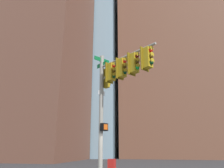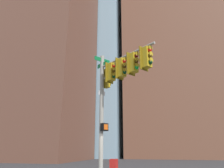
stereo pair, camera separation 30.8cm
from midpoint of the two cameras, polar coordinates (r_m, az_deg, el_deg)
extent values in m
cylinder|color=#9E998C|center=(11.72, -3.72, -8.28)|extent=(0.23, 0.23, 7.03)
cylinder|color=#9E998C|center=(11.13, 2.84, 7.41)|extent=(3.22, 2.40, 0.12)
cylinder|color=#9E998C|center=(11.81, -1.39, 3.54)|extent=(0.89, 0.68, 0.75)
cube|color=#0F6B33|center=(12.65, -3.44, 6.50)|extent=(0.68, 0.92, 0.24)
cube|color=#0F6B33|center=(12.53, -3.46, 5.24)|extent=(0.73, 0.54, 0.24)
cube|color=white|center=(11.98, -3.61, -2.45)|extent=(0.29, 0.38, 0.24)
cube|color=gold|center=(11.66, -0.93, 3.23)|extent=(0.48, 0.48, 1.00)
cube|color=#775E0F|center=(11.80, -1.53, 2.99)|extent=(0.35, 0.46, 1.16)
sphere|color=red|center=(11.63, -0.25, 4.88)|extent=(0.20, 0.20, 0.20)
cylinder|color=gold|center=(11.62, -0.04, 5.38)|extent=(0.17, 0.21, 0.23)
sphere|color=#4C330A|center=(11.52, -0.26, 3.50)|extent=(0.20, 0.20, 0.20)
cylinder|color=gold|center=(11.51, -0.04, 4.00)|extent=(0.17, 0.21, 0.23)
sphere|color=#0A3819|center=(11.42, -0.26, 2.09)|extent=(0.20, 0.20, 0.20)
cylinder|color=gold|center=(11.40, -0.04, 2.60)|extent=(0.17, 0.21, 0.23)
cube|color=gold|center=(11.08, 1.96, 4.37)|extent=(0.48, 0.48, 1.00)
cube|color=#775E0F|center=(11.21, 1.28, 4.11)|extent=(0.35, 0.46, 1.16)
sphere|color=red|center=(11.06, 2.68, 6.11)|extent=(0.20, 0.20, 0.20)
cylinder|color=gold|center=(11.05, 2.91, 6.64)|extent=(0.17, 0.21, 0.23)
sphere|color=#4C330A|center=(10.94, 2.70, 4.67)|extent=(0.20, 0.20, 0.20)
cylinder|color=gold|center=(10.93, 2.93, 5.20)|extent=(0.17, 0.21, 0.23)
sphere|color=#0A3819|center=(10.83, 2.72, 3.19)|extent=(0.20, 0.20, 0.20)
cylinder|color=gold|center=(10.82, 2.96, 3.73)|extent=(0.17, 0.21, 0.23)
cube|color=gold|center=(10.53, 5.16, 5.63)|extent=(0.48, 0.48, 1.00)
cube|color=#775E0F|center=(10.65, 4.41, 5.34)|extent=(0.35, 0.46, 1.16)
sphere|color=#470A07|center=(10.52, 5.94, 7.45)|extent=(0.20, 0.20, 0.20)
cylinder|color=gold|center=(10.52, 6.18, 8.00)|extent=(0.17, 0.21, 0.23)
sphere|color=#4C330A|center=(10.40, 5.99, 5.95)|extent=(0.20, 0.20, 0.20)
cylinder|color=gold|center=(10.40, 6.24, 6.51)|extent=(0.17, 0.21, 0.23)
sphere|color=green|center=(10.29, 6.04, 4.41)|extent=(0.20, 0.20, 0.20)
cylinder|color=gold|center=(10.28, 6.29, 4.98)|extent=(0.17, 0.21, 0.23)
cube|color=gold|center=(10.02, 8.72, 7.00)|extent=(0.48, 0.48, 1.00)
cube|color=#775E0F|center=(10.13, 7.89, 6.68)|extent=(0.35, 0.46, 1.16)
sphere|color=red|center=(10.03, 9.55, 8.90)|extent=(0.20, 0.20, 0.20)
cylinder|color=gold|center=(10.04, 9.82, 9.48)|extent=(0.17, 0.21, 0.23)
sphere|color=#4C330A|center=(9.91, 9.64, 7.34)|extent=(0.20, 0.20, 0.20)
cylinder|color=gold|center=(9.91, 9.91, 7.93)|extent=(0.17, 0.21, 0.23)
sphere|color=#0A3819|center=(9.79, 9.72, 5.74)|extent=(0.20, 0.20, 0.20)
cylinder|color=gold|center=(9.78, 10.00, 6.34)|extent=(0.17, 0.21, 0.23)
cube|color=gold|center=(12.42, -2.39, 1.26)|extent=(0.48, 0.48, 1.00)
cube|color=#775E0F|center=(12.31, -3.07, 1.45)|extent=(0.46, 0.35, 1.16)
sphere|color=#470A07|center=(12.64, -1.65, 2.35)|extent=(0.20, 0.20, 0.20)
cylinder|color=gold|center=(12.71, -1.43, 2.67)|extent=(0.21, 0.17, 0.23)
sphere|color=#F29E0C|center=(12.55, -1.66, 1.06)|extent=(0.20, 0.20, 0.20)
cylinder|color=gold|center=(12.61, -1.44, 1.39)|extent=(0.21, 0.17, 0.23)
sphere|color=#0A3819|center=(12.45, -1.68, -0.25)|extent=(0.20, 0.20, 0.20)
cylinder|color=gold|center=(12.52, -1.45, 0.09)|extent=(0.21, 0.17, 0.23)
cube|color=black|center=(11.43, -2.95, -11.56)|extent=(0.42, 0.44, 0.40)
cube|color=#EA5914|center=(11.32, -2.50, -11.51)|extent=(0.16, 0.22, 0.28)
cube|color=red|center=(15.85, -0.65, -21.49)|extent=(0.50, 0.61, 1.05)
cube|color=brown|center=(49.03, -24.11, 16.64)|extent=(27.57, 14.09, 55.66)
cube|color=brown|center=(53.91, 15.11, 6.48)|extent=(22.23, 19.04, 45.70)
cube|color=#8CB2C6|center=(67.70, -11.20, 16.08)|extent=(31.13, 24.41, 77.08)
camera|label=1|loc=(0.15, -90.77, 0.24)|focal=33.82mm
camera|label=2|loc=(0.15, 89.23, -0.24)|focal=33.82mm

